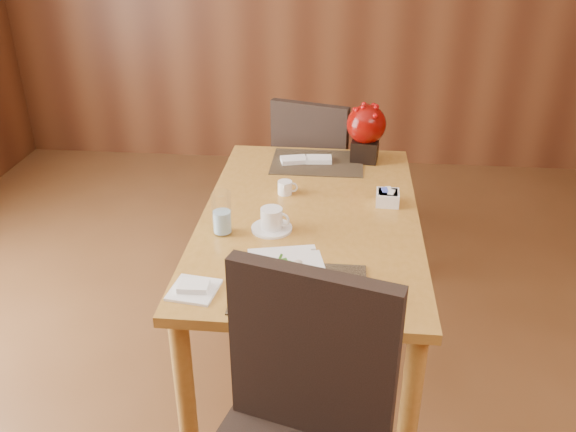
# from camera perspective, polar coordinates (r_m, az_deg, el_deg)

# --- Properties ---
(dining_table) EXTENTS (0.90, 1.50, 0.75)m
(dining_table) POSITION_cam_1_polar(r_m,az_deg,el_deg) (2.59, 2.05, -1.73)
(dining_table) COLOR #BC8334
(dining_table) RESTS_ON ground
(placemat_near) EXTENTS (0.45, 0.33, 0.01)m
(placemat_near) POSITION_cam_1_polar(r_m,az_deg,el_deg) (2.07, 1.11, -6.83)
(placemat_near) COLOR black
(placemat_near) RESTS_ON dining_table
(placemat_far) EXTENTS (0.45, 0.33, 0.01)m
(placemat_far) POSITION_cam_1_polar(r_m,az_deg,el_deg) (3.04, 2.76, 5.02)
(placemat_far) COLOR black
(placemat_far) RESTS_ON dining_table
(soup_setting) EXTENTS (0.33, 0.33, 0.11)m
(soup_setting) POSITION_cam_1_polar(r_m,az_deg,el_deg) (2.02, -0.20, -6.04)
(soup_setting) COLOR white
(soup_setting) RESTS_ON dining_table
(coffee_cup) EXTENTS (0.16, 0.16, 0.09)m
(coffee_cup) POSITION_cam_1_polar(r_m,az_deg,el_deg) (2.41, -1.54, -0.44)
(coffee_cup) COLOR white
(coffee_cup) RESTS_ON dining_table
(water_glass) EXTENTS (0.10, 0.10, 0.18)m
(water_glass) POSITION_cam_1_polar(r_m,az_deg,el_deg) (2.37, -6.22, 0.28)
(water_glass) COLOR white
(water_glass) RESTS_ON dining_table
(creamer_jug) EXTENTS (0.08, 0.08, 0.06)m
(creamer_jug) POSITION_cam_1_polar(r_m,az_deg,el_deg) (2.71, -0.29, 2.68)
(creamer_jug) COLOR white
(creamer_jug) RESTS_ON dining_table
(sugar_caddy) EXTENTS (0.10, 0.10, 0.06)m
(sugar_caddy) POSITION_cam_1_polar(r_m,az_deg,el_deg) (2.65, 9.30, 1.69)
(sugar_caddy) COLOR white
(sugar_caddy) RESTS_ON dining_table
(berry_decor) EXTENTS (0.19, 0.19, 0.29)m
(berry_decor) POSITION_cam_1_polar(r_m,az_deg,el_deg) (3.04, 7.31, 8.04)
(berry_decor) COLOR black
(berry_decor) RESTS_ON dining_table
(napkins_far) EXTENTS (0.26, 0.13, 0.02)m
(napkins_far) POSITION_cam_1_polar(r_m,az_deg,el_deg) (3.04, 1.90, 5.30)
(napkins_far) COLOR white
(napkins_far) RESTS_ON dining_table
(bread_plate) EXTENTS (0.17, 0.17, 0.01)m
(bread_plate) POSITION_cam_1_polar(r_m,az_deg,el_deg) (2.09, -8.79, -6.84)
(bread_plate) COLOR white
(bread_plate) RESTS_ON dining_table
(far_chair) EXTENTS (0.56, 0.56, 0.97)m
(far_chair) POSITION_cam_1_polar(r_m,az_deg,el_deg) (3.49, 2.61, 4.39)
(far_chair) COLOR black
(far_chair) RESTS_ON ground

